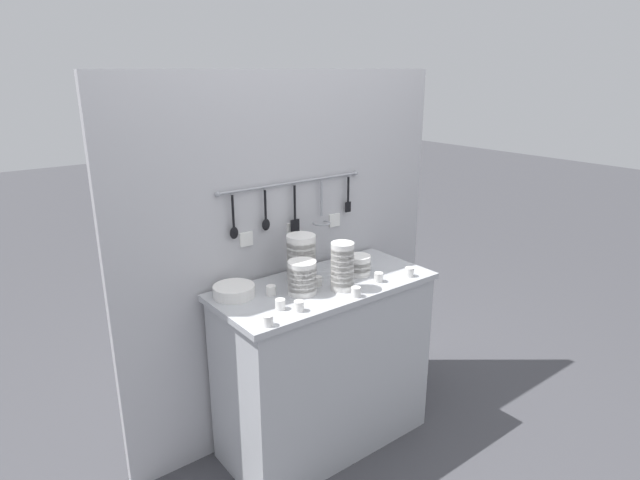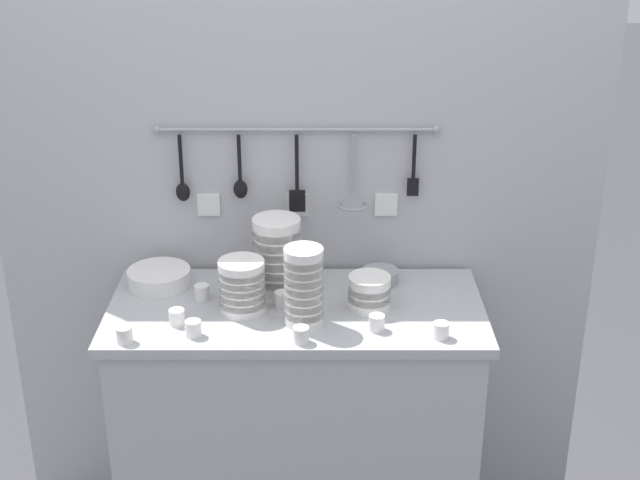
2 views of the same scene
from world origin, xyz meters
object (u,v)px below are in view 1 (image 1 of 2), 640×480
steel_mixing_bowl (344,260)px  cup_beside_plates (409,272)px  bowl_stack_nested_right (301,258)px  cup_front_right (318,281)px  plate_stack (234,291)px  cup_back_right (268,320)px  cup_mid_row (379,277)px  cup_centre (271,290)px  cup_by_caddy (356,292)px  bowl_stack_back_corner (359,265)px  cup_back_left (280,304)px  bowl_stack_wide_centre (302,277)px  cup_edge_far (299,306)px  bowl_stack_short_front (342,266)px

steel_mixing_bowl → cup_beside_plates: size_ratio=2.45×
bowl_stack_nested_right → cup_front_right: 0.15m
plate_stack → cup_back_right: (-0.04, -0.35, -0.00)m
plate_stack → cup_mid_row: 0.71m
cup_mid_row → plate_stack: bearing=156.7°
cup_back_right → cup_centre: size_ratio=1.00×
steel_mixing_bowl → cup_by_caddy: size_ratio=2.45×
bowl_stack_back_corner → cup_beside_plates: bowl_stack_back_corner is taller
cup_by_caddy → cup_back_right: bearing=180.0°
bowl_stack_back_corner → cup_back_left: (-0.55, -0.10, -0.03)m
bowl_stack_wide_centre → cup_back_left: size_ratio=3.45×
cup_edge_far → cup_back_left: bearing=130.1°
bowl_stack_back_corner → cup_mid_row: (0.01, -0.13, -0.03)m
cup_edge_far → cup_centre: bearing=90.7°
bowl_stack_nested_right → bowl_stack_short_front: size_ratio=1.00×
cup_back_left → cup_mid_row: 0.56m
bowl_stack_short_front → cup_back_left: bowl_stack_short_front is taller
cup_back_right → cup_beside_plates: same height
bowl_stack_wide_centre → plate_stack: 0.32m
steel_mixing_bowl → cup_front_right: (-0.30, -0.16, 0.00)m
cup_edge_far → cup_beside_plates: same height
plate_stack → cup_beside_plates: bearing=-21.4°
cup_edge_far → cup_mid_row: size_ratio=1.00×
bowl_stack_back_corner → steel_mixing_bowl: bearing=75.8°
bowl_stack_nested_right → cup_edge_far: bowl_stack_nested_right is taller
bowl_stack_short_front → cup_beside_plates: bearing=-12.3°
plate_stack → cup_centre: plate_stack is taller
bowl_stack_nested_right → plate_stack: bearing=175.7°
cup_centre → cup_back_right: bearing=-125.2°
bowl_stack_short_front → cup_front_right: bowl_stack_short_front is taller
bowl_stack_wide_centre → cup_beside_plates: bearing=-15.9°
bowl_stack_nested_right → cup_centre: bearing=-163.4°
cup_edge_far → cup_front_right: same height
plate_stack → bowl_stack_wide_centre: bearing=-31.5°
bowl_stack_nested_right → bowl_stack_back_corner: bearing=-23.7°
bowl_stack_short_front → plate_stack: size_ratio=1.21×
cup_beside_plates → bowl_stack_nested_right: bearing=147.2°
bowl_stack_nested_right → cup_front_right: bowl_stack_nested_right is taller
bowl_stack_wide_centre → steel_mixing_bowl: (0.41, 0.19, -0.06)m
cup_by_caddy → cup_edge_far: bearing=173.2°
bowl_stack_nested_right → steel_mixing_bowl: bearing=8.7°
cup_front_right → bowl_stack_back_corner: bearing=-1.4°
cup_back_right → cup_back_left: same height
bowl_stack_wide_centre → cup_front_right: 0.13m
cup_back_left → plate_stack: bearing=110.2°
cup_back_right → bowl_stack_short_front: bearing=12.4°
bowl_stack_wide_centre → bowl_stack_nested_right: bearing=55.3°
cup_centre → bowl_stack_nested_right: bearing=16.6°
bowl_stack_short_front → cup_mid_row: 0.23m
steel_mixing_bowl → cup_back_right: (-0.72, -0.37, 0.00)m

